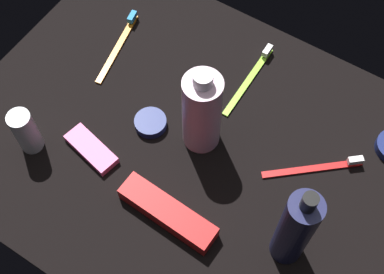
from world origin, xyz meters
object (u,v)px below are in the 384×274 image
object	(u,v)px
toothbrush_orange	(120,43)
toothbrush_red	(319,167)
toothpaste_box_red	(168,213)
cream_tin_left	(151,123)
snack_bar_pink	(91,149)
lotion_bottle	(295,229)
toothbrush_lime	(251,76)
deodorant_stick	(26,131)
bodywash_bottle	(202,112)

from	to	relation	value
toothbrush_orange	toothbrush_red	world-z (taller)	same
toothpaste_box_red	cream_tin_left	world-z (taller)	toothpaste_box_red
toothbrush_orange	snack_bar_pink	xyz separation A→B (cm)	(9.95, -22.10, 0.14)
lotion_bottle	toothbrush_lime	size ratio (longest dim) A/B	1.20
toothbrush_orange	toothbrush_lime	distance (cm)	27.09
deodorant_stick	cream_tin_left	distance (cm)	21.85
toothbrush_red	toothpaste_box_red	distance (cm)	27.66
toothbrush_red	cream_tin_left	xyz separation A→B (cm)	(-29.87, -8.52, 0.22)
toothbrush_red	snack_bar_pink	distance (cm)	40.28
toothbrush_red	snack_bar_pink	world-z (taller)	toothbrush_red
toothbrush_orange	toothbrush_red	xyz separation A→B (cm)	(45.67, -3.48, 0.00)
toothbrush_red	toothpaste_box_red	world-z (taller)	toothpaste_box_red
lotion_bottle	bodywash_bottle	distance (cm)	24.74
toothbrush_orange	snack_bar_pink	size ratio (longest dim) A/B	1.72
cream_tin_left	toothpaste_box_red	bearing A→B (deg)	-46.09
toothbrush_lime	snack_bar_pink	xyz separation A→B (cm)	(-16.19, -29.20, 0.14)
toothbrush_lime	toothpaste_box_red	bearing A→B (deg)	-86.13
toothbrush_red	cream_tin_left	size ratio (longest dim) A/B	2.46
bodywash_bottle	cream_tin_left	world-z (taller)	bodywash_bottle
toothbrush_orange	cream_tin_left	xyz separation A→B (cm)	(15.80, -12.00, 0.22)
toothbrush_red	toothbrush_lime	distance (cm)	22.21
deodorant_stick	cream_tin_left	xyz separation A→B (cm)	(15.63, 14.74, -3.98)
toothbrush_orange	lotion_bottle	bearing A→B (deg)	-22.22
snack_bar_pink	cream_tin_left	bearing A→B (deg)	71.92
lotion_bottle	toothpaste_box_red	world-z (taller)	lotion_bottle
bodywash_bottle	toothbrush_red	size ratio (longest dim) A/B	1.34
bodywash_bottle	toothbrush_lime	bearing A→B (deg)	85.86
toothbrush_orange	toothbrush_red	bearing A→B (deg)	-4.36
toothbrush_red	snack_bar_pink	bearing A→B (deg)	-152.47
toothbrush_lime	cream_tin_left	bearing A→B (deg)	-118.43
deodorant_stick	toothbrush_lime	distance (cm)	42.87
lotion_bottle	toothbrush_red	world-z (taller)	lotion_bottle
lotion_bottle	deodorant_stick	size ratio (longest dim) A/B	2.26
toothbrush_orange	toothbrush_red	distance (cm)	45.80
bodywash_bottle	toothbrush_lime	world-z (taller)	bodywash_bottle
bodywash_bottle	cream_tin_left	distance (cm)	12.51
bodywash_bottle	snack_bar_pink	size ratio (longest dim) A/B	1.86
toothpaste_box_red	snack_bar_pink	bearing A→B (deg)	173.81
lotion_bottle	snack_bar_pink	world-z (taller)	lotion_bottle
toothbrush_red	deodorant_stick	bearing A→B (deg)	-152.92
bodywash_bottle	toothbrush_orange	xyz separation A→B (cm)	(-24.96, 9.19, -8.26)
lotion_bottle	toothbrush_red	size ratio (longest dim) A/B	1.50
toothbrush_orange	cream_tin_left	distance (cm)	19.84
bodywash_bottle	toothbrush_red	distance (cm)	23.01
toothbrush_orange	snack_bar_pink	bearing A→B (deg)	-65.77
lotion_bottle	toothbrush_red	distance (cm)	18.43
bodywash_bottle	toothbrush_red	world-z (taller)	bodywash_bottle
lotion_bottle	toothbrush_orange	distance (cm)	52.09
toothpaste_box_red	toothbrush_red	bearing A→B (deg)	53.89
toothpaste_box_red	cream_tin_left	xyz separation A→B (cm)	(-12.51, 13.00, -0.77)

